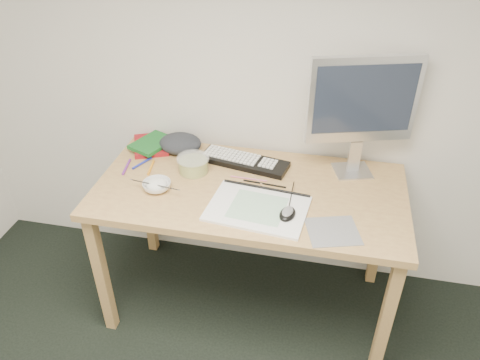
{
  "coord_description": "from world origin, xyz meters",
  "views": [
    {
      "loc": [
        0.15,
        -0.27,
        1.97
      ],
      "look_at": [
        -0.2,
        1.37,
        0.83
      ],
      "focal_mm": 35.0,
      "sensor_mm": 36.0,
      "label": 1
    }
  ],
  "objects_px": {
    "sketchpad": "(258,208)",
    "monitor": "(363,103)",
    "keyboard": "(244,162)",
    "rice_bowl": "(157,186)",
    "desk": "(249,202)"
  },
  "relations": [
    {
      "from": "desk",
      "to": "keyboard",
      "type": "relative_size",
      "value": 3.25
    },
    {
      "from": "monitor",
      "to": "desk",
      "type": "bearing_deg",
      "value": -169.77
    },
    {
      "from": "monitor",
      "to": "sketchpad",
      "type": "bearing_deg",
      "value": -152.44
    },
    {
      "from": "desk",
      "to": "rice_bowl",
      "type": "xyz_separation_m",
      "value": [
        -0.41,
        -0.1,
        0.1
      ]
    },
    {
      "from": "keyboard",
      "to": "rice_bowl",
      "type": "bearing_deg",
      "value": -127.87
    },
    {
      "from": "rice_bowl",
      "to": "desk",
      "type": "bearing_deg",
      "value": 13.75
    },
    {
      "from": "sketchpad",
      "to": "monitor",
      "type": "distance_m",
      "value": 0.65
    },
    {
      "from": "monitor",
      "to": "rice_bowl",
      "type": "xyz_separation_m",
      "value": [
        -0.86,
        -0.33,
        -0.33
      ]
    },
    {
      "from": "monitor",
      "to": "rice_bowl",
      "type": "relative_size",
      "value": 4.45
    },
    {
      "from": "sketchpad",
      "to": "rice_bowl",
      "type": "bearing_deg",
      "value": 179.92
    },
    {
      "from": "sketchpad",
      "to": "monitor",
      "type": "relative_size",
      "value": 0.73
    },
    {
      "from": "sketchpad",
      "to": "rice_bowl",
      "type": "distance_m",
      "value": 0.47
    },
    {
      "from": "desk",
      "to": "monitor",
      "type": "distance_m",
      "value": 0.67
    },
    {
      "from": "sketchpad",
      "to": "keyboard",
      "type": "distance_m",
      "value": 0.37
    },
    {
      "from": "desk",
      "to": "monitor",
      "type": "height_order",
      "value": "monitor"
    }
  ]
}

